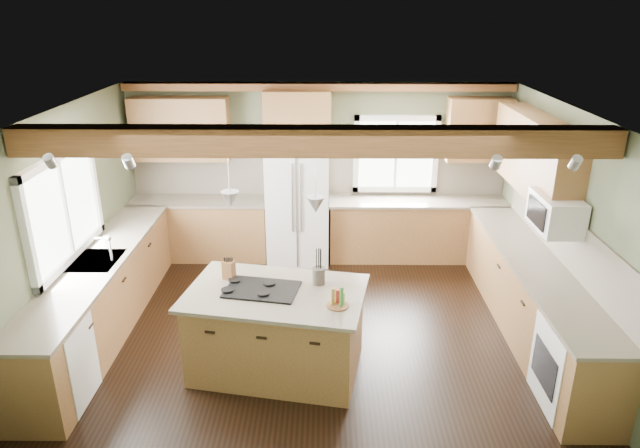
{
  "coord_description": "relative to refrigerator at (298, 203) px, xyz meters",
  "views": [
    {
      "loc": [
        0.11,
        -5.81,
        3.65
      ],
      "look_at": [
        0.04,
        0.3,
        1.27
      ],
      "focal_mm": 32.0,
      "sensor_mm": 36.0,
      "label": 1
    }
  ],
  "objects": [
    {
      "name": "floor",
      "position": [
        0.3,
        -2.12,
        -0.9
      ],
      "size": [
        5.6,
        5.6,
        0.0
      ],
      "primitive_type": "plane",
      "color": "black",
      "rests_on": "ground"
    },
    {
      "name": "ceiling",
      "position": [
        0.3,
        -2.12,
        1.7
      ],
      "size": [
        5.6,
        5.6,
        0.0
      ],
      "primitive_type": "plane",
      "rotation": [
        3.14,
        0.0,
        0.0
      ],
      "color": "silver",
      "rests_on": "wall_back"
    },
    {
      "name": "wall_back",
      "position": [
        0.3,
        0.38,
        0.4
      ],
      "size": [
        5.6,
        0.0,
        5.6
      ],
      "primitive_type": "plane",
      "rotation": [
        1.57,
        0.0,
        0.0
      ],
      "color": "#4C543B",
      "rests_on": "ground"
    },
    {
      "name": "wall_left",
      "position": [
        -2.5,
        -2.12,
        0.4
      ],
      "size": [
        0.0,
        5.0,
        5.0
      ],
      "primitive_type": "plane",
      "rotation": [
        1.57,
        0.0,
        1.57
      ],
      "color": "#4C543B",
      "rests_on": "ground"
    },
    {
      "name": "wall_right",
      "position": [
        3.1,
        -2.12,
        0.4
      ],
      "size": [
        0.0,
        5.0,
        5.0
      ],
      "primitive_type": "plane",
      "rotation": [
        1.57,
        0.0,
        -1.57
      ],
      "color": "#4C543B",
      "rests_on": "ground"
    },
    {
      "name": "ceiling_beam",
      "position": [
        0.3,
        -2.8,
        1.57
      ],
      "size": [
        5.55,
        0.26,
        0.26
      ],
      "primitive_type": "cube",
      "color": "#512E17",
      "rests_on": "ceiling"
    },
    {
      "name": "soffit_trim",
      "position": [
        0.3,
        0.28,
        1.64
      ],
      "size": [
        5.55,
        0.2,
        0.1
      ],
      "primitive_type": "cube",
      "color": "#512E17",
      "rests_on": "ceiling"
    },
    {
      "name": "backsplash_back",
      "position": [
        0.3,
        0.36,
        0.31
      ],
      "size": [
        5.58,
        0.03,
        0.58
      ],
      "primitive_type": "cube",
      "color": "brown",
      "rests_on": "wall_back"
    },
    {
      "name": "backsplash_right",
      "position": [
        3.08,
        -2.07,
        0.31
      ],
      "size": [
        0.03,
        3.7,
        0.58
      ],
      "primitive_type": "cube",
      "color": "brown",
      "rests_on": "wall_right"
    },
    {
      "name": "base_cab_back_left",
      "position": [
        -1.49,
        0.08,
        -0.46
      ],
      "size": [
        2.02,
        0.6,
        0.88
      ],
      "primitive_type": "cube",
      "color": "brown",
      "rests_on": "floor"
    },
    {
      "name": "counter_back_left",
      "position": [
        -1.49,
        0.08,
        0.0
      ],
      "size": [
        2.06,
        0.64,
        0.04
      ],
      "primitive_type": "cube",
      "color": "brown",
      "rests_on": "base_cab_back_left"
    },
    {
      "name": "base_cab_back_right",
      "position": [
        1.79,
        0.08,
        -0.46
      ],
      "size": [
        2.62,
        0.6,
        0.88
      ],
      "primitive_type": "cube",
      "color": "brown",
      "rests_on": "floor"
    },
    {
      "name": "counter_back_right",
      "position": [
        1.79,
        0.08,
        0.0
      ],
      "size": [
        2.66,
        0.64,
        0.04
      ],
      "primitive_type": "cube",
      "color": "brown",
      "rests_on": "base_cab_back_right"
    },
    {
      "name": "base_cab_left",
      "position": [
        -2.2,
        -2.07,
        -0.46
      ],
      "size": [
        0.6,
        3.7,
        0.88
      ],
      "primitive_type": "cube",
      "color": "brown",
      "rests_on": "floor"
    },
    {
      "name": "counter_left",
      "position": [
        -2.2,
        -2.07,
        0.0
      ],
      "size": [
        0.64,
        3.74,
        0.04
      ],
      "primitive_type": "cube",
      "color": "brown",
      "rests_on": "base_cab_left"
    },
    {
      "name": "base_cab_right",
      "position": [
        2.8,
        -2.07,
        -0.46
      ],
      "size": [
        0.6,
        3.7,
        0.88
      ],
      "primitive_type": "cube",
      "color": "brown",
      "rests_on": "floor"
    },
    {
      "name": "counter_right",
      "position": [
        2.8,
        -2.07,
        0.0
      ],
      "size": [
        0.64,
        3.74,
        0.04
      ],
      "primitive_type": "cube",
      "color": "brown",
      "rests_on": "base_cab_right"
    },
    {
      "name": "upper_cab_back_left",
      "position": [
        -1.69,
        0.21,
        1.05
      ],
      "size": [
        1.4,
        0.35,
        0.9
      ],
      "primitive_type": "cube",
      "color": "brown",
      "rests_on": "wall_back"
    },
    {
      "name": "upper_cab_over_fridge",
      "position": [
        -0.0,
        0.21,
        1.25
      ],
      "size": [
        0.96,
        0.35,
        0.7
      ],
      "primitive_type": "cube",
      "color": "brown",
      "rests_on": "wall_back"
    },
    {
      "name": "upper_cab_right",
      "position": [
        2.92,
        -1.22,
        1.05
      ],
      "size": [
        0.35,
        2.2,
        0.9
      ],
      "primitive_type": "cube",
      "color": "brown",
      "rests_on": "wall_right"
    },
    {
      "name": "upper_cab_back_corner",
      "position": [
        2.6,
        0.21,
        1.05
      ],
      "size": [
        0.9,
        0.35,
        0.9
      ],
      "primitive_type": "cube",
      "color": "brown",
      "rests_on": "wall_back"
    },
    {
      "name": "window_left",
      "position": [
        -2.48,
        -2.07,
        0.65
      ],
      "size": [
        0.04,
        1.6,
        1.05
      ],
      "primitive_type": "cube",
      "color": "white",
      "rests_on": "wall_left"
    },
    {
      "name": "window_back",
      "position": [
        1.45,
        0.36,
        0.65
      ],
      "size": [
        1.1,
        0.04,
        1.0
      ],
      "primitive_type": "cube",
      "color": "white",
      "rests_on": "wall_back"
    },
    {
      "name": "sink",
      "position": [
        -2.2,
        -2.07,
        0.01
      ],
      "size": [
        0.5,
        0.65,
        0.03
      ],
      "primitive_type": "cube",
      "color": "#262628",
      "rests_on": "counter_left"
    },
    {
      "name": "faucet",
      "position": [
        -2.02,
        -2.07,
        0.15
      ],
      "size": [
        0.02,
        0.02,
        0.28
      ],
      "primitive_type": "cylinder",
      "color": "#B2B2B7",
      "rests_on": "sink"
    },
    {
      "name": "dishwasher",
      "position": [
        -2.19,
        -3.37,
        -0.47
      ],
      "size": [
        0.6,
        0.6,
        0.84
      ],
      "primitive_type": "cube",
      "color": "white",
      "rests_on": "floor"
    },
    {
      "name": "oven",
      "position": [
        2.79,
        -3.37,
        -0.47
      ],
      "size": [
        0.6,
        0.72,
        0.84
      ],
      "primitive_type": "cube",
      "color": "white",
      "rests_on": "floor"
    },
    {
      "name": "microwave",
      "position": [
        2.88,
        -2.17,
        0.65
      ],
      "size": [
        0.4,
        0.7,
        0.38
      ],
      "primitive_type": "cube",
      "color": "white",
      "rests_on": "wall_right"
    },
    {
      "name": "pendant_left",
      "position": [
        -0.51,
        -2.73,
        0.98
      ],
      "size": [
        0.18,
        0.18,
        0.16
      ],
      "primitive_type": "cone",
      "rotation": [
        3.14,
        0.0,
        0.0
      ],
      "color": "#B2B2B7",
      "rests_on": "ceiling"
    },
    {
      "name": "pendant_right",
      "position": [
        0.31,
        -2.88,
        0.98
      ],
      "size": [
        0.18,
        0.18,
        0.16
      ],
      "primitive_type": "cone",
      "rotation": [
        3.14,
        0.0,
        0.0
      ],
      "color": "#B2B2B7",
      "rests_on": "ceiling"
    },
    {
      "name": "refrigerator",
      "position": [
        0.0,
        0.0,
        0.0
      ],
      "size": [
        0.9,
        0.74,
        1.8
      ],
      "primitive_type": "cube",
      "color": "white",
      "rests_on": "floor"
    },
    {
      "name": "island",
      "position": [
        -0.1,
        -2.8,
        -0.46
      ],
      "size": [
        1.84,
        1.31,
        0.88
      ],
      "primitive_type": "cube",
      "rotation": [
        0.0,
        0.0,
        -0.18
      ],
      "color": "brown",
      "rests_on": "floor"
    },
    {
      "name": "island_top",
      "position": [
        -0.1,
        -2.8,
        0.0
      ],
      "size": [
        1.97,
        1.44,
        0.04
      ],
      "primitive_type": "cube",
      "rotation": [
        0.0,
        0.0,
        -0.18
      ],
      "color": "brown",
      "rests_on": "island"
    },
    {
      "name": "cooktop",
      "position": [
        -0.24,
        -2.78,
        0.03
      ],
      "size": [
        0.8,
        0.61,
        0.02
      ],
      "primitive_type": "cube",
      "rotation": [
        0.0,
        0.0,
        -0.18
      ],
      "color": "black",
      "rests_on": "island_top"
    },
    {
      "name": "knife_block",
      "position": [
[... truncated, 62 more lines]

